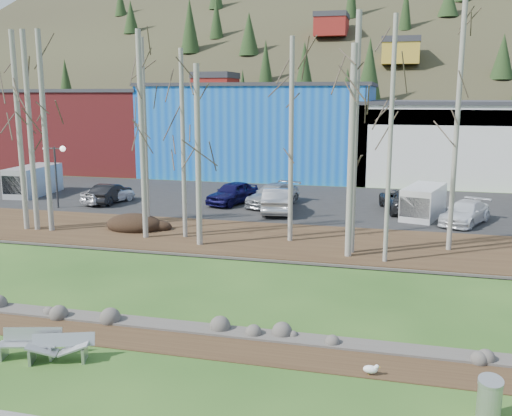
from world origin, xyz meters
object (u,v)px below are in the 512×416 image
(car_2, at_px, (273,195))
(car_4, at_px, (277,200))
(litter_bin, at_px, (489,401))
(car_1, at_px, (110,193))
(bench_intact, at_px, (29,343))
(van_grey, at_px, (32,181))
(seagull, at_px, (371,369))
(car_5, at_px, (403,200))
(car_6, at_px, (465,213))
(van_white, at_px, (423,202))
(car_3, at_px, (233,193))
(bench_damaged, at_px, (60,348))
(car_0, at_px, (108,193))
(street_lamp, at_px, (55,159))

(car_2, relative_size, car_4, 1.03)
(litter_bin, distance_m, car_1, 30.07)
(bench_intact, distance_m, van_grey, 27.66)
(seagull, xyz_separation_m, car_5, (0.81, 22.00, 0.65))
(car_6, xyz_separation_m, van_white, (-2.28, 1.13, 0.30))
(car_3, relative_size, car_6, 0.99)
(bench_damaged, height_order, car_4, car_4)
(bench_intact, distance_m, car_2, 23.11)
(car_0, distance_m, car_1, 0.16)
(bench_damaged, height_order, seagull, bench_damaged)
(car_0, distance_m, van_white, 20.34)
(van_grey, bearing_deg, car_0, -15.62)
(bench_damaged, distance_m, car_2, 23.05)
(bench_damaged, bearing_deg, van_grey, 107.46)
(car_5, bearing_deg, car_4, 4.49)
(bench_damaged, distance_m, van_white, 23.88)
(bench_damaged, bearing_deg, car_6, 38.87)
(car_3, xyz_separation_m, car_5, (11.03, 0.36, -0.04))
(car_4, bearing_deg, litter_bin, 105.80)
(van_white, relative_size, van_grey, 0.95)
(car_4, xyz_separation_m, van_grey, (-18.57, 1.79, 0.26))
(street_lamp, bearing_deg, car_2, 15.74)
(seagull, xyz_separation_m, car_2, (-7.49, 21.77, 0.65))
(car_3, bearing_deg, car_5, 20.30)
(bench_damaged, distance_m, car_3, 22.97)
(litter_bin, height_order, car_5, car_5)
(car_0, xyz_separation_m, van_white, (20.34, 0.39, 0.27))
(car_1, xyz_separation_m, van_white, (20.29, 0.24, 0.28))
(litter_bin, height_order, street_lamp, street_lamp)
(street_lamp, distance_m, car_3, 11.55)
(bench_damaged, height_order, car_3, car_3)
(street_lamp, bearing_deg, bench_damaged, -58.84)
(litter_bin, distance_m, car_4, 23.09)
(van_white, bearing_deg, seagull, -80.00)
(car_0, relative_size, van_white, 0.85)
(car_2, bearing_deg, seagull, -52.73)
(bench_damaged, distance_m, litter_bin, 11.20)
(car_2, relative_size, car_6, 1.10)
(seagull, distance_m, car_6, 19.56)
(car_3, bearing_deg, street_lamp, -140.28)
(bench_damaged, xyz_separation_m, car_4, (1.74, 20.85, 0.53))
(street_lamp, distance_m, car_0, 4.12)
(car_1, bearing_deg, car_2, -170.29)
(car_3, bearing_deg, litter_bin, -42.33)
(car_4, bearing_deg, car_0, -9.56)
(car_1, bearing_deg, bench_damaged, 115.31)
(seagull, bearing_deg, litter_bin, -25.11)
(car_1, bearing_deg, seagull, 132.94)
(van_white, bearing_deg, car_0, -163.43)
(seagull, bearing_deg, bench_intact, -169.12)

